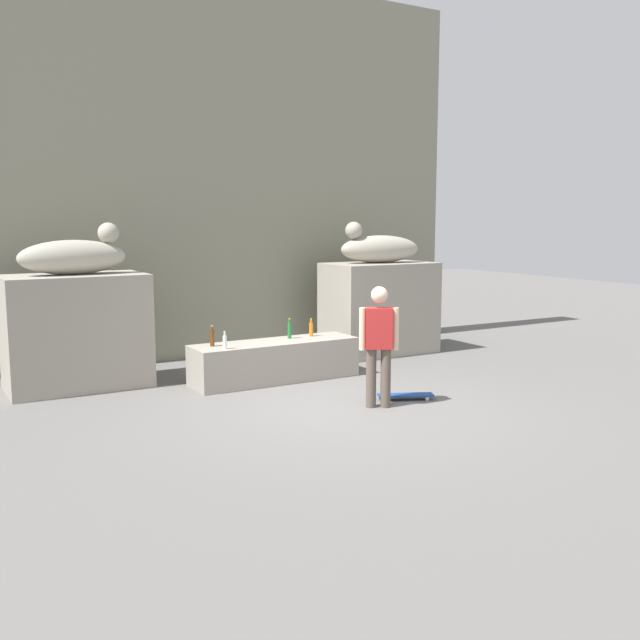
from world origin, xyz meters
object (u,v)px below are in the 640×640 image
object	(u,v)px
bottle_brown	(212,338)
bottle_orange	(311,329)
skateboard	(405,395)
statue_reclining_right	(378,248)
bottle_green	(290,330)
skater	(379,341)
statue_reclining_left	(75,256)
bottle_clear	(225,342)

from	to	relation	value
bottle_brown	bottle_orange	bearing A→B (deg)	1.65
bottle_orange	skateboard	bearing A→B (deg)	-82.04
statue_reclining_right	bottle_brown	xyz separation A→B (m)	(-3.81, -1.03, -1.25)
bottle_orange	bottle_green	size ratio (longest dim) A/B	0.90
skater	statue_reclining_left	bearing A→B (deg)	-15.02
skateboard	bottle_green	bearing A→B (deg)	-46.67
statue_reclining_right	bottle_clear	bearing A→B (deg)	28.51
statue_reclining_right	bottle_orange	size ratio (longest dim) A/B	5.62
skateboard	statue_reclining_right	bearing A→B (deg)	-93.62
bottle_green	skater	bearing A→B (deg)	-86.32
statue_reclining_right	bottle_clear	xyz separation A→B (m)	(-3.74, -1.35, -1.27)
statue_reclining_left	bottle_brown	world-z (taller)	statue_reclining_left
statue_reclining_right	bottle_clear	world-z (taller)	statue_reclining_right
statue_reclining_right	bottle_green	size ratio (longest dim) A/B	5.07
bottle_orange	bottle_green	world-z (taller)	bottle_green
bottle_orange	bottle_clear	world-z (taller)	bottle_orange
statue_reclining_left	statue_reclining_right	distance (m)	5.56
statue_reclining_right	statue_reclining_left	bearing A→B (deg)	8.67
statue_reclining_right	skater	xyz separation A→B (m)	(-2.30, -3.30, -1.10)
statue_reclining_left	bottle_green	world-z (taller)	statue_reclining_left
statue_reclining_left	bottle_clear	size ratio (longest dim) A/B	5.94
skateboard	bottle_brown	xyz separation A→B (m)	(-2.08, 2.13, 0.71)
skateboard	bottle_orange	bearing A→B (deg)	-57.01
skateboard	bottle_green	size ratio (longest dim) A/B	2.47
bottle_green	statue_reclining_left	bearing A→B (deg)	162.30
skateboard	statue_reclining_left	bearing A→B (deg)	-14.54
skater	skateboard	distance (m)	1.04
statue_reclining_right	skateboard	world-z (taller)	statue_reclining_right
statue_reclining_left	statue_reclining_right	world-z (taller)	same
bottle_green	bottle_orange	bearing A→B (deg)	1.75
bottle_brown	bottle_clear	bearing A→B (deg)	-77.02
statue_reclining_left	bottle_orange	xyz separation A→B (m)	(3.53, -0.98, -1.26)
statue_reclining_left	skateboard	xyz separation A→B (m)	(3.83, -3.17, -1.96)
bottle_clear	bottle_green	bearing A→B (deg)	15.44
skateboard	bottle_green	distance (m)	2.40
statue_reclining_left	bottle_brown	distance (m)	2.39
skater	bottle_green	distance (m)	2.31
statue_reclining_left	bottle_orange	distance (m)	3.87
statue_reclining_right	skateboard	size ratio (longest dim) A/B	2.06
skater	bottle_clear	world-z (taller)	skater
skateboard	bottle_brown	distance (m)	3.06
statue_reclining_right	bottle_green	distance (m)	2.92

